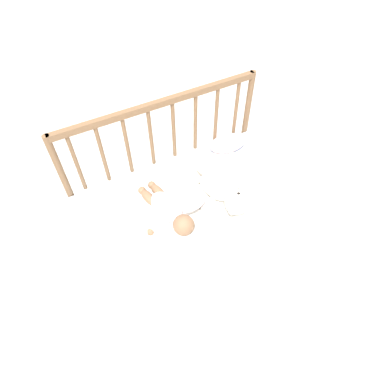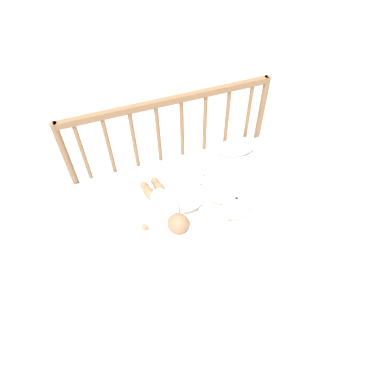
# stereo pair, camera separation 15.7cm
# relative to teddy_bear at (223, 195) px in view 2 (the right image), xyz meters

# --- Properties ---
(ground_plane) EXTENTS (12.00, 12.00, 0.00)m
(ground_plane) POSITION_rel_teddy_bear_xyz_m (-0.15, 0.08, -0.53)
(ground_plane) COLOR silver
(crib_mattress) EXTENTS (1.19, 0.64, 0.47)m
(crib_mattress) POSITION_rel_teddy_bear_xyz_m (-0.15, 0.08, -0.29)
(crib_mattress) COLOR silver
(crib_mattress) RESTS_ON ground_plane
(crib_rail) EXTENTS (1.19, 0.04, 0.89)m
(crib_rail) POSITION_rel_teddy_bear_xyz_m (-0.15, 0.43, 0.09)
(crib_rail) COLOR brown
(crib_rail) RESTS_ON ground_plane
(blanket) EXTENTS (0.84, 0.55, 0.01)m
(blanket) POSITION_rel_teddy_bear_xyz_m (-0.17, 0.06, -0.05)
(blanket) COLOR white
(blanket) RESTS_ON crib_mattress
(teddy_bear) EXTENTS (0.31, 0.44, 0.14)m
(teddy_bear) POSITION_rel_teddy_bear_xyz_m (0.00, 0.00, 0.00)
(teddy_bear) COLOR silver
(teddy_bear) RESTS_ON crib_mattress
(baby) EXTENTS (0.35, 0.42, 0.11)m
(baby) POSITION_rel_teddy_bear_xyz_m (-0.31, 0.04, -0.01)
(baby) COLOR white
(baby) RESTS_ON crib_mattress
(small_pillow) EXTENTS (0.24, 0.15, 0.06)m
(small_pillow) POSITION_rel_teddy_bear_xyz_m (0.24, 0.34, -0.02)
(small_pillow) COLOR silver
(small_pillow) RESTS_ON crib_mattress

